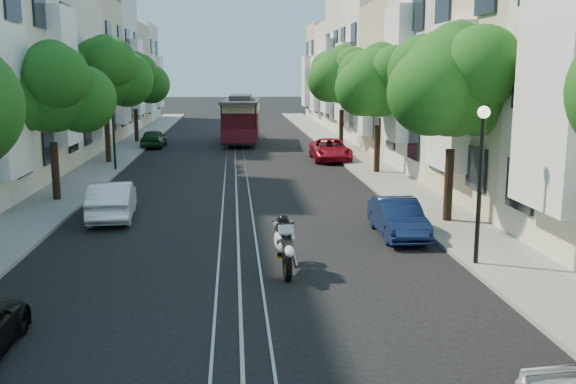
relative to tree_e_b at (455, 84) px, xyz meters
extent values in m
plane|color=black|center=(-7.26, 19.02, -4.73)|extent=(200.00, 200.00, 0.00)
cube|color=gray|center=(-0.01, 19.02, -4.67)|extent=(2.50, 80.00, 0.12)
cube|color=gray|center=(-14.51, 19.02, -4.67)|extent=(2.50, 80.00, 0.12)
cube|color=gray|center=(-7.81, 19.02, -4.72)|extent=(0.06, 80.00, 0.02)
cube|color=gray|center=(-7.26, 19.02, -4.72)|extent=(0.06, 80.00, 0.02)
cube|color=gray|center=(-6.71, 19.02, -4.72)|extent=(0.06, 80.00, 0.02)
cube|color=tan|center=(-7.26, 19.02, -4.73)|extent=(0.08, 80.00, 0.01)
cube|color=white|center=(0.94, -4.98, -0.11)|extent=(0.90, 3.04, 6.05)
cube|color=beige|center=(4.74, 3.02, 0.27)|extent=(7.00, 8.00, 10.00)
cube|color=white|center=(0.94, 3.02, -0.53)|extent=(0.90, 3.04, 5.50)
cube|color=silver|center=(4.74, 11.02, 1.27)|extent=(7.00, 8.00, 12.00)
cube|color=white|center=(0.94, 11.02, 0.31)|extent=(0.90, 3.04, 6.60)
cube|color=#C6B28C|center=(4.74, 19.02, -0.23)|extent=(7.00, 8.00, 9.00)
cube|color=white|center=(0.94, 19.02, -0.95)|extent=(0.90, 3.04, 4.95)
cube|color=white|center=(4.74, 27.02, 0.52)|extent=(7.00, 8.00, 10.50)
cube|color=white|center=(0.94, 27.02, -0.32)|extent=(0.90, 3.04, 5.78)
cube|color=beige|center=(4.74, 35.02, 1.02)|extent=(7.00, 8.00, 11.50)
cube|color=white|center=(0.94, 35.02, 0.10)|extent=(0.90, 3.04, 6.32)
cube|color=silver|center=(4.74, 43.02, 0.02)|extent=(7.00, 8.00, 9.50)
cube|color=white|center=(0.94, 43.02, -0.74)|extent=(0.90, 3.04, 5.23)
cube|color=beige|center=(4.74, 51.02, 0.27)|extent=(7.00, 8.00, 10.00)
cube|color=white|center=(0.94, 51.02, -0.53)|extent=(0.90, 3.04, 5.50)
cube|color=white|center=(-15.46, 3.02, -0.62)|extent=(0.90, 3.04, 5.39)
cube|color=white|center=(-15.46, 11.02, 0.21)|extent=(0.90, 3.04, 6.47)
cube|color=silver|center=(-19.26, 19.02, -0.32)|extent=(7.00, 8.00, 8.82)
cube|color=white|center=(-15.46, 19.02, -1.03)|extent=(0.90, 3.04, 4.85)
cube|color=beige|center=(-19.26, 27.02, 0.41)|extent=(7.00, 8.00, 10.29)
cube|color=white|center=(-15.46, 27.02, -0.41)|extent=(0.90, 3.04, 5.66)
cube|color=silver|center=(-19.26, 35.02, 0.90)|extent=(7.00, 8.00, 11.27)
cube|color=white|center=(-15.46, 35.02, 0.00)|extent=(0.90, 3.04, 6.20)
cube|color=#C6B28C|center=(-19.26, 43.02, -0.08)|extent=(7.00, 8.00, 9.31)
cube|color=white|center=(-15.46, 43.02, -0.82)|extent=(0.90, 3.04, 5.12)
cube|color=white|center=(-19.26, 51.02, 0.17)|extent=(7.00, 8.00, 9.80)
cube|color=white|center=(-15.46, 51.02, -0.62)|extent=(0.90, 3.04, 5.39)
cylinder|color=black|center=(-0.06, 0.02, -3.39)|extent=(0.30, 0.30, 2.45)
sphere|color=#144A12|center=(-0.06, 0.02, 0.08)|extent=(3.64, 3.64, 3.64)
sphere|color=#144A12|center=(1.04, 0.52, -0.32)|extent=(2.91, 2.91, 2.91)
sphere|color=#144A12|center=(-1.01, -0.68, -0.22)|extent=(2.84, 2.84, 2.84)
sphere|color=#144A12|center=(0.04, 0.12, 0.98)|extent=(2.18, 2.18, 2.18)
cylinder|color=black|center=(-0.06, 11.02, -3.42)|extent=(0.30, 0.30, 2.38)
sphere|color=#144A12|center=(-0.06, 11.02, -0.06)|extent=(3.54, 3.54, 3.54)
sphere|color=#144A12|center=(1.04, 11.52, -0.46)|extent=(2.83, 2.83, 2.83)
sphere|color=#144A12|center=(-1.01, 10.32, -0.36)|extent=(2.76, 2.76, 2.76)
sphere|color=#144A12|center=(0.04, 11.12, 0.84)|extent=(2.12, 2.12, 2.12)
cylinder|color=black|center=(-0.06, 22.02, -3.35)|extent=(0.30, 0.30, 2.52)
sphere|color=#144A12|center=(-0.06, 22.02, 0.21)|extent=(3.74, 3.74, 3.74)
sphere|color=#144A12|center=(1.04, 22.52, -0.19)|extent=(3.00, 3.00, 3.00)
sphere|color=#144A12|center=(-1.01, 21.32, -0.09)|extent=(2.92, 2.92, 2.92)
sphere|color=#144A12|center=(0.04, 22.12, 1.11)|extent=(2.25, 2.25, 2.25)
cylinder|color=black|center=(-14.46, 5.02, -3.48)|extent=(0.30, 0.30, 2.27)
sphere|color=#144A12|center=(-14.46, 5.02, -0.26)|extent=(3.38, 3.38, 3.38)
sphere|color=#144A12|center=(-13.36, 5.52, -0.66)|extent=(2.70, 2.70, 2.70)
sphere|color=#144A12|center=(-15.41, 4.32, -0.56)|extent=(2.64, 2.64, 2.64)
sphere|color=#144A12|center=(-14.36, 5.12, 0.64)|extent=(2.03, 2.03, 2.03)
cylinder|color=black|center=(-14.46, 16.02, -3.30)|extent=(0.30, 0.30, 2.62)
sphere|color=#144A12|center=(-14.46, 16.02, 0.41)|extent=(3.90, 3.90, 3.90)
sphere|color=#144A12|center=(-13.36, 16.52, 0.01)|extent=(3.12, 3.12, 3.12)
sphere|color=#144A12|center=(-15.41, 15.32, 0.11)|extent=(3.04, 3.04, 3.04)
sphere|color=#144A12|center=(-14.36, 16.12, 1.31)|extent=(2.34, 2.34, 2.34)
cylinder|color=black|center=(-14.46, 27.02, -3.42)|extent=(0.30, 0.30, 2.38)
sphere|color=#144A12|center=(-14.46, 27.02, -0.06)|extent=(3.54, 3.54, 3.54)
sphere|color=#144A12|center=(-13.36, 27.52, -0.46)|extent=(2.83, 2.83, 2.83)
sphere|color=#144A12|center=(-15.41, 26.32, -0.36)|extent=(2.76, 2.76, 2.76)
sphere|color=#144A12|center=(-14.36, 27.12, 0.84)|extent=(2.12, 2.12, 2.12)
cylinder|color=black|center=(-0.96, -4.98, -2.61)|extent=(0.12, 0.12, 4.00)
sphere|color=#FFF2CC|center=(-0.96, -4.98, -0.61)|extent=(0.32, 0.32, 0.32)
cylinder|color=black|center=(-13.56, 13.02, -2.61)|extent=(0.12, 0.12, 4.00)
sphere|color=#FFF2CC|center=(-13.56, 13.02, -0.61)|extent=(0.32, 0.32, 0.32)
torus|color=black|center=(-6.06, -5.57, -4.39)|extent=(0.21, 0.86, 0.85)
torus|color=black|center=(-6.14, -4.10, -3.85)|extent=(0.38, 0.83, 0.83)
ellipsoid|color=silver|center=(-6.10, -4.86, -3.92)|extent=(0.55, 1.16, 0.90)
ellipsoid|color=silver|center=(-6.08, -5.11, -3.66)|extent=(0.45, 0.64, 0.51)
cube|color=black|center=(-6.06, -5.60, -3.82)|extent=(0.27, 0.63, 0.33)
cube|color=silver|center=(-6.08, -5.15, -3.54)|extent=(0.41, 0.66, 0.37)
sphere|color=black|center=(-6.10, -4.79, -3.37)|extent=(0.30, 0.30, 0.30)
cube|color=black|center=(-6.76, 26.13, -4.26)|extent=(2.91, 8.48, 0.31)
cube|color=#460B14|center=(-6.76, 26.13, -3.01)|extent=(2.82, 5.36, 2.51)
cube|color=beige|center=(-6.76, 26.13, -2.07)|extent=(2.88, 5.42, 0.63)
cube|color=#2D2D30|center=(-6.76, 26.13, -1.65)|extent=(3.12, 8.50, 0.19)
cube|color=#2D2D30|center=(-6.76, 26.13, -1.39)|extent=(1.75, 4.78, 0.37)
imported|color=#0C183C|center=(-2.20, -1.57, -4.14)|extent=(1.28, 3.62, 1.19)
imported|color=maroon|center=(-1.66, 16.28, -4.09)|extent=(2.19, 4.65, 1.28)
imported|color=silver|center=(-11.66, 1.72, -4.06)|extent=(1.77, 4.19, 1.35)
imported|color=#143219|center=(-12.86, 23.98, -4.10)|extent=(1.63, 3.75, 1.26)
camera|label=1|loc=(-7.36, -20.96, 0.38)|focal=40.00mm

